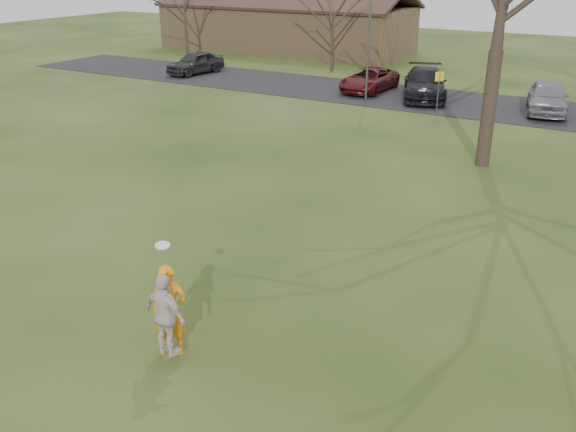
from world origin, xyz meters
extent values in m
plane|color=#1E380F|center=(0.00, 0.00, 0.00)|extent=(120.00, 120.00, 0.00)
cube|color=black|center=(0.00, 25.00, 0.02)|extent=(62.00, 6.50, 0.04)
imported|color=orange|center=(-0.28, -0.04, 0.93)|extent=(0.81, 0.75, 1.87)
imported|color=#262629|center=(-19.25, 24.96, 0.75)|extent=(2.28, 4.37, 1.42)
imported|color=#511316|center=(-7.09, 25.44, 0.69)|extent=(2.21, 4.68, 1.29)
imported|color=black|center=(-3.72, 25.17, 0.83)|extent=(3.90, 5.86, 1.58)
imported|color=gray|center=(2.62, 24.91, 0.81)|extent=(2.64, 4.79, 1.54)
imported|color=beige|center=(-0.09, -0.37, 1.06)|extent=(1.03, 0.53, 1.69)
cylinder|color=white|center=(-0.05, -0.33, 2.50)|extent=(0.27, 0.27, 0.08)
cube|color=#8C6D4C|center=(-20.00, 38.00, 1.75)|extent=(20.00, 8.00, 3.50)
cylinder|color=#47474C|center=(-6.00, 22.50, 3.00)|extent=(0.12, 0.12, 6.00)
cylinder|color=#47474C|center=(-2.00, 22.00, 1.00)|extent=(0.06, 0.06, 2.00)
cube|color=yellow|center=(-2.00, 22.00, 1.85)|extent=(0.35, 0.35, 0.45)
camera|label=1|loc=(6.85, -7.77, 7.23)|focal=38.68mm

